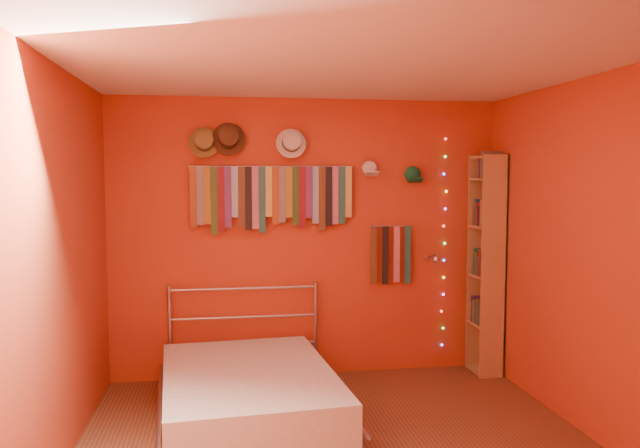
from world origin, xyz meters
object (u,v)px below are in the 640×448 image
tie_rack (271,195)px  reading_lamp (435,259)px  bed (248,393)px  bookshelf (490,263)px

tie_rack → reading_lamp: bearing=-6.6°
tie_rack → reading_lamp: size_ratio=4.79×
reading_lamp → bed: 2.06m
reading_lamp → bookshelf: bookshelf is taller
bookshelf → reading_lamp: bearing=-178.5°
bed → reading_lamp: bearing=19.8°
reading_lamp → bookshelf: 0.54m
bookshelf → bed: bearing=-160.4°
tie_rack → reading_lamp: 1.57m
tie_rack → reading_lamp: tie_rack is taller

